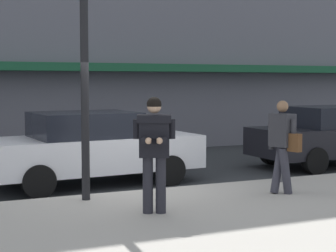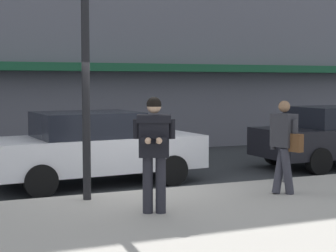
# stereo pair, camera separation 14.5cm
# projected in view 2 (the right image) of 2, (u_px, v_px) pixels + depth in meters

# --- Properties ---
(ground_plane) EXTENTS (80.00, 80.00, 0.00)m
(ground_plane) POSITION_uv_depth(u_px,v_px,m) (130.00, 196.00, 10.71)
(ground_plane) COLOR #2B2D30
(sidewalk) EXTENTS (32.00, 5.30, 0.14)m
(sidewalk) POSITION_uv_depth(u_px,v_px,m) (254.00, 221.00, 8.48)
(sidewalk) COLOR #A8A399
(sidewalk) RESTS_ON ground
(curb_paint_line) EXTENTS (28.00, 0.12, 0.01)m
(curb_paint_line) POSITION_uv_depth(u_px,v_px,m) (176.00, 191.00, 11.15)
(curb_paint_line) COLOR silver
(curb_paint_line) RESTS_ON ground
(parked_sedan_mid) EXTENTS (4.62, 2.17, 1.54)m
(parked_sedan_mid) POSITION_uv_depth(u_px,v_px,m) (93.00, 147.00, 11.83)
(parked_sedan_mid) COLOR silver
(parked_sedan_mid) RESTS_ON ground
(man_texting_on_phone) EXTENTS (0.61, 0.65, 1.81)m
(man_texting_on_phone) POSITION_uv_depth(u_px,v_px,m) (154.00, 142.00, 8.61)
(man_texting_on_phone) COLOR #23232B
(man_texting_on_phone) RESTS_ON sidewalk
(pedestrian_with_bag) EXTENTS (0.40, 0.72, 1.70)m
(pedestrian_with_bag) POSITION_uv_depth(u_px,v_px,m) (285.00, 141.00, 10.09)
(pedestrian_with_bag) COLOR #33333D
(pedestrian_with_bag) RESTS_ON sidewalk
(street_lamp_post) EXTENTS (0.36, 0.36, 4.88)m
(street_lamp_post) POSITION_uv_depth(u_px,v_px,m) (85.00, 24.00, 9.47)
(street_lamp_post) COLOR black
(street_lamp_post) RESTS_ON sidewalk
(parking_meter) EXTENTS (0.12, 0.18, 1.27)m
(parking_meter) POSITION_uv_depth(u_px,v_px,m) (285.00, 142.00, 11.30)
(parking_meter) COLOR #4C4C51
(parking_meter) RESTS_ON sidewalk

